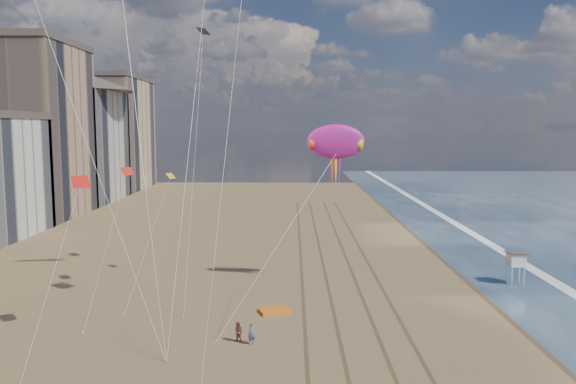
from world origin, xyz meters
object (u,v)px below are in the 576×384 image
at_px(show_kite, 336,142).
at_px(kite_flyer_b, 238,332).
at_px(lifeguard_stand, 516,260).
at_px(kite_flyer_a, 252,334).
at_px(grounded_kite, 275,311).

bearing_deg(show_kite, kite_flyer_b, -120.26).
distance_m(lifeguard_stand, kite_flyer_a, 28.48).
bearing_deg(show_kite, grounded_kite, -128.65).
bearing_deg(grounded_kite, kite_flyer_a, -121.43).
xyz_separation_m(lifeguard_stand, grounded_kite, (-22.69, -8.41, -2.25)).
distance_m(show_kite, kite_flyer_a, 19.70).
distance_m(lifeguard_stand, grounded_kite, 24.30).
xyz_separation_m(kite_flyer_a, kite_flyer_b, (-0.97, 0.36, -0.05)).
relative_size(lifeguard_stand, kite_flyer_b, 2.11).
bearing_deg(lifeguard_stand, grounded_kite, -159.66).
xyz_separation_m(lifeguard_stand, show_kite, (-17.36, -1.75, 11.15)).
bearing_deg(lifeguard_stand, show_kite, -174.25).
height_order(show_kite, kite_flyer_a, show_kite).
xyz_separation_m(grounded_kite, kite_flyer_b, (-2.31, -6.43, 0.60)).
bearing_deg(kite_flyer_b, kite_flyer_a, 14.66).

